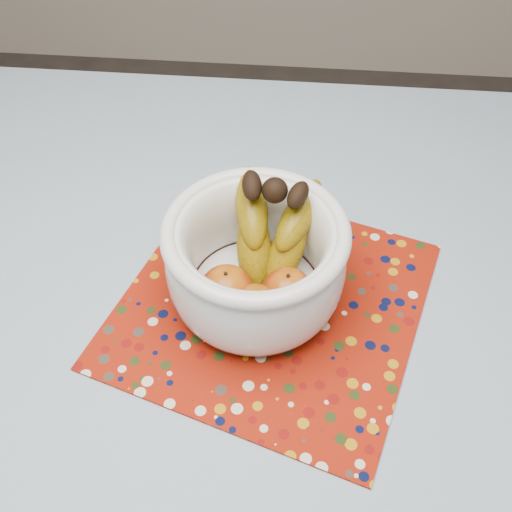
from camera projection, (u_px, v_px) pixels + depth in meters
The scene contains 4 objects.
table at pixel (188, 375), 0.88m from camera, with size 1.20×1.20×0.75m.
tablecloth at pixel (183, 344), 0.82m from camera, with size 1.32×1.32×0.01m, color slate.
placemat at pixel (271, 303), 0.86m from camera, with size 0.41×0.41×0.00m, color maroon.
fruit_bowl at pixel (262, 255), 0.81m from camera, with size 0.25×0.26×0.18m.
Camera 1 is at (0.14, -0.45, 1.45)m, focal length 42.00 mm.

